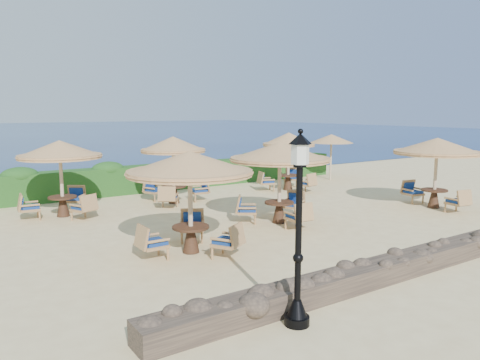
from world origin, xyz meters
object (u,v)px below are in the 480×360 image
Objects in this scene: extra_parasol at (331,139)px; cafe_set_0 at (190,177)px; lamp_post at (298,238)px; cafe_set_1 at (280,162)px; cafe_set_4 at (173,157)px; cafe_set_3 at (60,162)px; cafe_set_5 at (289,151)px; cafe_set_2 at (437,153)px.

cafe_set_0 reaches higher than extra_parasol.
lamp_post reaches higher than cafe_set_0.
lamp_post reaches higher than cafe_set_1.
cafe_set_1 is 1.18× the size of cafe_set_4.
lamp_post is at bearing -126.03° from cafe_set_1.
cafe_set_3 is 10.01m from cafe_set_5.
cafe_set_5 reaches higher than extra_parasol.
cafe_set_2 is (10.29, -0.12, 0.07)m from cafe_set_0.
cafe_set_2 is at bearing -38.73° from cafe_set_4.
cafe_set_2 is 13.59m from cafe_set_3.
cafe_set_0 is 1.00× the size of cafe_set_1.
cafe_set_4 is (-1.44, 4.88, -0.15)m from cafe_set_1.
cafe_set_3 and cafe_set_4 have the same top height.
cafe_set_3 reaches higher than extra_parasol.
lamp_post is at bearing -128.87° from cafe_set_5.
cafe_set_0 is at bearing -74.14° from cafe_set_3.
cafe_set_4 is (-9.70, -1.16, -0.32)m from extra_parasol.
cafe_set_2 is 1.16× the size of cafe_set_5.
cafe_set_1 is 1.15× the size of cafe_set_3.
cafe_set_4 is at bearing 106.46° from cafe_set_1.
cafe_set_3 is (-5.68, 4.92, -0.08)m from cafe_set_1.
cafe_set_5 is at bearing 36.27° from cafe_set_0.
cafe_set_1 is 7.51m from cafe_set_3.
cafe_set_3 is at bearing -175.42° from extra_parasol.
cafe_set_4 is (2.48, 6.14, -0.15)m from cafe_set_0.
cafe_set_4 is (4.24, -0.04, -0.07)m from cafe_set_3.
cafe_set_2 is at bearing -71.77° from cafe_set_5.
lamp_post is at bearing -156.83° from cafe_set_2.
cafe_set_0 is 1.19× the size of cafe_set_4.
cafe_set_3 and cafe_set_5 have the same top height.
cafe_set_0 is at bearing -112.00° from cafe_set_4.
extra_parasol is 13.99m from cafe_set_3.
cafe_set_5 is at bearing -0.73° from cafe_set_3.
cafe_set_1 reaches higher than extra_parasol.
cafe_set_1 is 6.51m from cafe_set_2.
extra_parasol is at bearing 6.82° from cafe_set_4.
cafe_set_4 is at bearing 75.04° from lamp_post.
cafe_set_5 is at bearing -162.45° from extra_parasol.
cafe_set_1 is at bearing -73.54° from cafe_set_4.
cafe_set_3 is 1.03× the size of cafe_set_4.
extra_parasol is at bearing 36.15° from cafe_set_1.
lamp_post is 11.22m from cafe_set_4.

